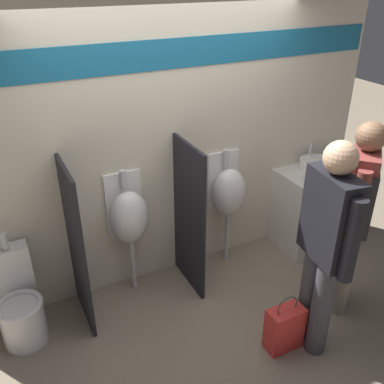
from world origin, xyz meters
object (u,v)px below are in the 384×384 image
at_px(urinal_near_counter, 129,217).
at_px(sink_basin, 317,165).
at_px(shopping_bag, 284,328).
at_px(person_in_vest, 356,208).
at_px(urinal_far, 228,192).
at_px(person_with_lanyard, 326,243).
at_px(cell_phone, 310,179).
at_px(toilet, 20,305).

bearing_deg(urinal_near_counter, sink_basin, -2.59).
bearing_deg(shopping_bag, urinal_near_counter, 123.69).
bearing_deg(person_in_vest, urinal_far, 75.99).
bearing_deg(person_with_lanyard, person_in_vest, -57.30).
distance_m(urinal_near_counter, urinal_far, 1.03).
distance_m(cell_phone, toilet, 2.91).
xyz_separation_m(sink_basin, person_in_vest, (-0.46, -0.97, 0.10)).
height_order(sink_basin, urinal_near_counter, urinal_near_counter).
height_order(urinal_near_counter, toilet, urinal_near_counter).
bearing_deg(shopping_bag, person_in_vest, 13.31).
xyz_separation_m(urinal_far, toilet, (-2.05, -0.15, -0.48)).
distance_m(person_in_vest, shopping_bag, 1.13).
relative_size(toilet, person_with_lanyard, 0.51).
height_order(toilet, shopping_bag, toilet).
bearing_deg(cell_phone, person_in_vest, -106.19).
bearing_deg(person_with_lanyard, shopping_bag, 85.65).
xyz_separation_m(urinal_far, person_with_lanyard, (0.03, -1.30, 0.18)).
height_order(cell_phone, shopping_bag, cell_phone).
height_order(sink_basin, cell_phone, sink_basin).
distance_m(person_in_vest, person_with_lanyard, 0.58).
relative_size(toilet, person_in_vest, 0.52).
bearing_deg(urinal_far, cell_phone, -17.96).
height_order(cell_phone, urinal_near_counter, urinal_near_counter).
bearing_deg(person_with_lanyard, toilet, 70.17).
xyz_separation_m(person_with_lanyard, shopping_bag, (-0.23, 0.05, -0.78)).
relative_size(person_in_vest, shopping_bag, 3.36).
xyz_separation_m(urinal_near_counter, urinal_far, (1.03, 0.00, 0.00)).
distance_m(toilet, person_in_vest, 2.86).
distance_m(sink_basin, person_with_lanyard, 1.56).
relative_size(urinal_far, toilet, 1.33).
bearing_deg(cell_phone, sink_basin, 36.01).
bearing_deg(toilet, urinal_near_counter, 8.46).
distance_m(urinal_near_counter, person_in_vest, 1.93).
bearing_deg(sink_basin, urinal_near_counter, 177.41).
relative_size(urinal_near_counter, urinal_far, 1.00).
distance_m(cell_phone, person_in_vest, 0.85).
height_order(sink_basin, toilet, sink_basin).
relative_size(cell_phone, urinal_near_counter, 0.12).
height_order(cell_phone, toilet, toilet).
relative_size(urinal_near_counter, toilet, 1.33).
bearing_deg(person_in_vest, shopping_bag, 151.25).
bearing_deg(shopping_bag, person_with_lanyard, -13.27).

